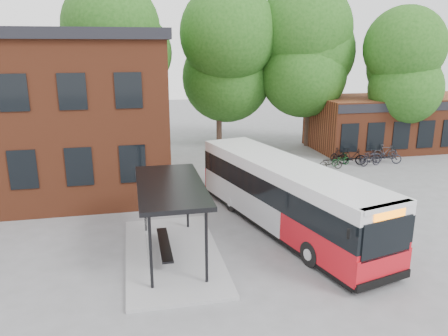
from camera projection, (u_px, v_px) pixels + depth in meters
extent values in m
plane|color=slate|center=(277.00, 235.00, 18.49)|extent=(100.00, 100.00, 0.00)
imported|color=black|center=(331.00, 163.00, 28.30)|extent=(1.61, 0.61, 0.84)
imported|color=black|center=(340.00, 154.00, 30.28)|extent=(1.68, 0.90, 0.97)
imported|color=#0F451A|center=(341.00, 160.00, 29.14)|extent=(1.62, 0.97, 0.81)
imported|color=black|center=(352.00, 157.00, 29.34)|extent=(1.89, 1.25, 1.11)
imported|color=black|center=(368.00, 156.00, 30.09)|extent=(1.74, 1.10, 0.86)
imported|color=black|center=(371.00, 159.00, 29.01)|extent=(1.65, 0.68, 0.96)
imported|color=black|center=(387.00, 156.00, 29.68)|extent=(2.03, 1.35, 1.01)
imported|color=#2C2D31|center=(385.00, 152.00, 30.84)|extent=(1.80, 0.87, 1.04)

